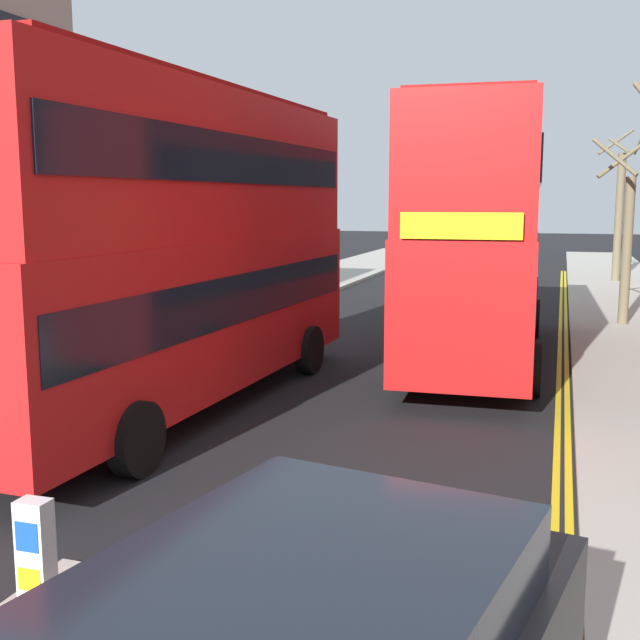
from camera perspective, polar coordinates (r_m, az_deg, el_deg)
name	(u,v)px	position (r m, az deg, el deg)	size (l,w,h in m)	color
sidewalk_left	(113,346)	(20.27, -14.89, -1.87)	(4.00, 80.00, 0.14)	#ADA89E
kerb_line_outer	(567,401)	(15.31, 17.63, -5.67)	(0.10, 56.00, 0.01)	yellow
kerb_line_inner	(558,400)	(15.30, 17.03, -5.65)	(0.10, 56.00, 0.01)	yellow
traffic_island	(40,628)	(7.65, -19.77, -20.42)	(1.10, 2.20, 0.10)	#ADA89E
keep_left_bollard	(37,567)	(7.40, -20.02, -16.63)	(0.36, 0.28, 1.11)	silver
double_decker_bus_away	(176,239)	(13.99, -10.47, 5.82)	(3.13, 10.90, 5.64)	red
double_decker_bus_oncoming	(482,230)	(18.48, 11.74, 6.48)	(3.05, 10.88, 5.64)	red
street_tree_mid	(626,237)	(24.12, 21.50, 5.68)	(1.70, 2.07, 5.32)	#6B6047
street_tree_distant	(619,211)	(37.06, 21.05, 7.45)	(1.95, 1.69, 6.69)	#6B6047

